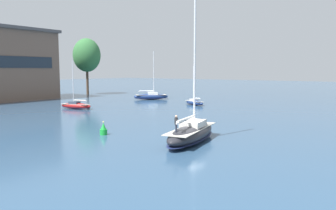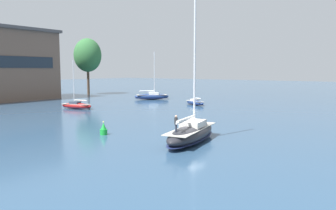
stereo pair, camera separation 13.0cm
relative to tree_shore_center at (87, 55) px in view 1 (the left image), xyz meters
name	(u,v)px [view 1 (the left image)]	position (x,y,z in m)	size (l,w,h in m)	color
ground_plane	(191,142)	(-36.87, -60.59, -11.78)	(400.00, 400.00, 0.00)	#2D4C6B
tree_shore_center	(87,55)	(0.00, 0.00, 0.00)	(8.18, 8.18, 16.83)	#4C3828
sailboat_main	(191,132)	(-36.85, -60.58, -10.80)	(10.92, 5.03, 14.49)	#232328
sailboat_moored_near_marina	(76,106)	(-25.59, -27.27, -11.15)	(3.43, 7.00, 9.29)	maroon
sailboat_moored_far_slip	(194,102)	(-6.00, -41.78, -11.21)	(4.04, 6.16, 8.28)	navy
sailboat_moored_outer_mooring	(151,96)	(-1.46, -26.10, -10.96)	(8.08, 7.77, 12.05)	navy
channel_buoy	(103,130)	(-39.73, -50.46, -11.17)	(0.84, 0.84, 1.56)	green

